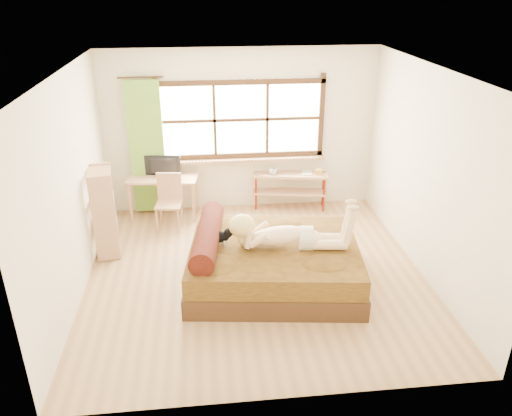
{
  "coord_description": "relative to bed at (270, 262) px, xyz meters",
  "views": [
    {
      "loc": [
        -0.63,
        -5.77,
        3.67
      ],
      "look_at": [
        0.02,
        0.2,
        0.89
      ],
      "focal_mm": 35.0,
      "sensor_mm": 36.0,
      "label": 1
    }
  ],
  "objects": [
    {
      "name": "woman",
      "position": [
        0.2,
        -0.06,
        0.58
      ],
      "size": [
        1.58,
        0.62,
        0.66
      ],
      "primitive_type": null,
      "rotation": [
        0.0,
        0.0,
        -0.12
      ],
      "color": "beige",
      "rests_on": "bed"
    },
    {
      "name": "desk",
      "position": [
        -1.49,
        2.17,
        0.31
      ],
      "size": [
        1.18,
        0.64,
        0.7
      ],
      "rotation": [
        0.0,
        0.0,
        -0.12
      ],
      "color": "#A27258",
      "rests_on": "floor"
    },
    {
      "name": "window",
      "position": [
        -0.16,
        2.44,
        1.21
      ],
      "size": [
        2.8,
        0.16,
        1.46
      ],
      "color": "#FFEDBF",
      "rests_on": "wall_back"
    },
    {
      "name": "bookshelf",
      "position": [
        -2.24,
        1.04,
        0.35
      ],
      "size": [
        0.4,
        0.6,
        1.28
      ],
      "rotation": [
        0.0,
        0.0,
        0.17
      ],
      "color": "#A27258",
      "rests_on": "floor"
    },
    {
      "name": "wall_front",
      "position": [
        -0.16,
        -2.03,
        1.05
      ],
      "size": [
        4.5,
        0.0,
        4.5
      ],
      "primitive_type": "plane",
      "rotation": [
        -1.57,
        0.0,
        0.0
      ],
      "color": "silver",
      "rests_on": "floor"
    },
    {
      "name": "wall_back",
      "position": [
        -0.16,
        2.47,
        1.05
      ],
      "size": [
        4.5,
        0.0,
        4.5
      ],
      "primitive_type": "plane",
      "rotation": [
        1.57,
        0.0,
        0.0
      ],
      "color": "silver",
      "rests_on": "floor"
    },
    {
      "name": "ceiling",
      "position": [
        -0.16,
        0.22,
        2.4
      ],
      "size": [
        4.5,
        4.5,
        0.0
      ],
      "primitive_type": "plane",
      "rotation": [
        3.14,
        0.0,
        0.0
      ],
      "color": "white",
      "rests_on": "wall_back"
    },
    {
      "name": "book",
      "position": [
        0.86,
        2.29,
        0.34
      ],
      "size": [
        0.21,
        0.26,
        0.02
      ],
      "primitive_type": "imported",
      "rotation": [
        0.0,
        0.0,
        -0.17
      ],
      "color": "gray",
      "rests_on": "pipe_shelf"
    },
    {
      "name": "wall_right",
      "position": [
        2.09,
        0.22,
        1.05
      ],
      "size": [
        0.0,
        4.5,
        4.5
      ],
      "primitive_type": "plane",
      "rotation": [
        1.57,
        0.0,
        -1.57
      ],
      "color": "silver",
      "rests_on": "floor"
    },
    {
      "name": "pipe_shelf",
      "position": [
        0.67,
        2.29,
        0.17
      ],
      "size": [
        1.3,
        0.53,
        0.72
      ],
      "rotation": [
        0.0,
        0.0,
        -0.17
      ],
      "color": "#A27258",
      "rests_on": "floor"
    },
    {
      "name": "bed",
      "position": [
        0.0,
        0.0,
        0.0
      ],
      "size": [
        2.39,
        2.01,
        0.83
      ],
      "rotation": [
        0.0,
        0.0,
        -0.12
      ],
      "color": "black",
      "rests_on": "floor"
    },
    {
      "name": "chair",
      "position": [
        -1.38,
        1.8,
        0.19
      ],
      "size": [
        0.44,
        0.44,
        0.88
      ],
      "rotation": [
        0.0,
        0.0,
        -0.12
      ],
      "color": "#A27258",
      "rests_on": "floor"
    },
    {
      "name": "cup",
      "position": [
        0.36,
        2.29,
        0.39
      ],
      "size": [
        0.15,
        0.15,
        0.1
      ],
      "primitive_type": "imported",
      "rotation": [
        0.0,
        0.0,
        -0.17
      ],
      "color": "gray",
      "rests_on": "pipe_shelf"
    },
    {
      "name": "monitor",
      "position": [
        -1.49,
        2.22,
        0.58
      ],
      "size": [
        0.6,
        0.15,
        0.34
      ],
      "primitive_type": "imported",
      "rotation": [
        0.0,
        0.0,
        3.02
      ],
      "color": "black",
      "rests_on": "desk"
    },
    {
      "name": "curtain",
      "position": [
        -1.71,
        2.35,
        0.85
      ],
      "size": [
        0.55,
        0.1,
        2.2
      ],
      "primitive_type": "cube",
      "color": "olive",
      "rests_on": "wall_back"
    },
    {
      "name": "floor",
      "position": [
        -0.16,
        0.22,
        -0.3
      ],
      "size": [
        4.5,
        4.5,
        0.0
      ],
      "primitive_type": "plane",
      "color": "#9E754C",
      "rests_on": "ground"
    },
    {
      "name": "kitten",
      "position": [
        -0.67,
        0.09,
        0.38
      ],
      "size": [
        0.34,
        0.17,
        0.26
      ],
      "primitive_type": null,
      "rotation": [
        0.0,
        0.0,
        -0.12
      ],
      "color": "black",
      "rests_on": "bed"
    },
    {
      "name": "wall_left",
      "position": [
        -2.41,
        0.22,
        1.05
      ],
      "size": [
        0.0,
        4.5,
        4.5
      ],
      "primitive_type": "plane",
      "rotation": [
        1.57,
        0.0,
        1.57
      ],
      "color": "silver",
      "rests_on": "floor"
    }
  ]
}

